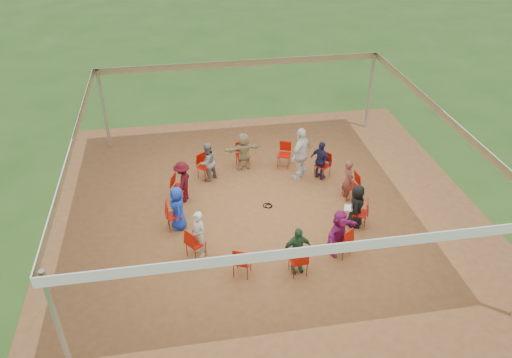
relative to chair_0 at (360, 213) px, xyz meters
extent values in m
plane|color=#254917|center=(-2.55, 1.11, -0.45)|extent=(80.00, 80.00, 0.00)
plane|color=brown|center=(-2.55, 1.11, -0.44)|extent=(13.00, 13.00, 0.00)
cylinder|color=#B2B2B7|center=(-7.55, -3.89, 1.05)|extent=(0.12, 0.12, 3.00)
cylinder|color=#B2B2B7|center=(-7.55, 6.11, 1.05)|extent=(0.12, 0.12, 3.00)
cylinder|color=#B2B2B7|center=(2.45, 6.11, 1.05)|extent=(0.12, 0.12, 3.00)
plane|color=silver|center=(-2.55, 1.11, 2.55)|extent=(10.30, 10.30, 0.00)
cube|color=white|center=(-2.55, -4.04, 2.43)|extent=(10.30, 0.03, 0.24)
cube|color=white|center=(-2.55, 6.26, 2.43)|extent=(10.30, 0.03, 0.24)
cube|color=white|center=(-7.70, 1.11, 2.43)|extent=(0.03, 10.30, 0.24)
cube|color=white|center=(2.60, 1.11, 2.43)|extent=(0.03, 10.30, 0.24)
imported|color=black|center=(-0.11, 0.05, 0.24)|extent=(0.61, 0.76, 1.37)
imported|color=brown|center=(0.09, 1.41, 0.24)|extent=(0.38, 0.53, 1.37)
imported|color=#1A1A3C|center=(-0.41, 2.69, 0.24)|extent=(0.81, 0.89, 1.37)
imported|color=#9E8C62|center=(-2.85, 3.74, 0.24)|extent=(1.32, 0.62, 1.37)
imported|color=slate|center=(-4.13, 3.24, 0.24)|extent=(0.76, 0.70, 1.37)
imported|color=#3B0811|center=(-4.98, 2.16, 0.24)|extent=(0.75, 0.99, 1.37)
imported|color=#1533AC|center=(-5.18, 0.80, 0.24)|extent=(0.45, 0.71, 1.37)
imported|color=#B7B4A3|center=(-4.68, -0.48, 0.24)|extent=(0.56, 0.60, 1.37)
imported|color=#295132|center=(-2.24, -1.53, 0.24)|extent=(0.84, 0.50, 1.37)
imported|color=#84175F|center=(-0.97, -1.03, 0.24)|extent=(1.30, 1.14, 1.37)
imported|color=silver|center=(-1.06, 2.83, 0.48)|extent=(1.16, 1.16, 1.85)
torus|color=black|center=(-2.45, 1.41, -0.43)|extent=(0.30, 0.30, 0.03)
torus|color=black|center=(-2.41, 1.37, -0.43)|extent=(0.24, 0.24, 0.03)
cube|color=#B7B7BC|center=(-0.31, 0.14, 0.14)|extent=(0.34, 0.39, 0.02)
cube|color=#B7B7BC|center=(-0.21, 0.09, 0.25)|extent=(0.20, 0.33, 0.21)
cube|color=#CCE0FF|center=(-0.22, 0.09, 0.25)|extent=(0.16, 0.29, 0.18)
camera|label=1|loc=(-4.90, -10.92, 8.67)|focal=35.00mm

